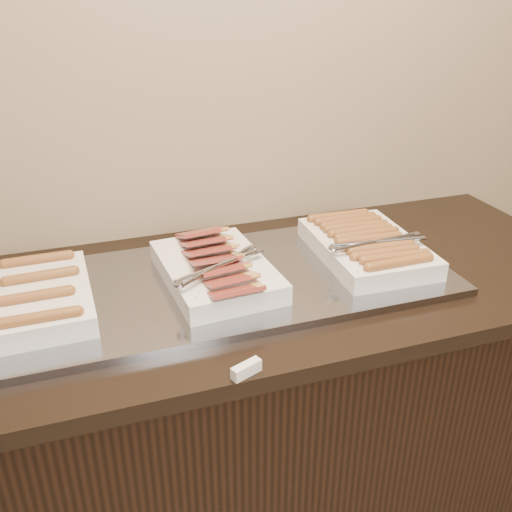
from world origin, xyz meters
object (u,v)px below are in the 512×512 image
at_px(counter, 224,422).
at_px(dish_center, 216,269).
at_px(dish_left, 39,297).
at_px(dish_right, 367,245).
at_px(warming_tray, 213,284).

relative_size(counter, dish_center, 5.20).
distance_m(dish_left, dish_center, 0.42).
bearing_deg(counter, dish_right, -0.46).
distance_m(warming_tray, dish_left, 0.41).
bearing_deg(dish_center, counter, 21.02).
bearing_deg(dish_right, warming_tray, -178.33).
relative_size(dish_left, dish_right, 0.90).
bearing_deg(counter, dish_left, 180.00).
relative_size(dish_left, dish_center, 0.88).
height_order(counter, dish_left, dish_left).
bearing_deg(counter, dish_center, -154.99).
distance_m(warming_tray, dish_right, 0.43).
xyz_separation_m(counter, dish_left, (-0.42, 0.00, 0.50)).
bearing_deg(dish_right, counter, -178.35).
bearing_deg(dish_right, dish_center, -177.81).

